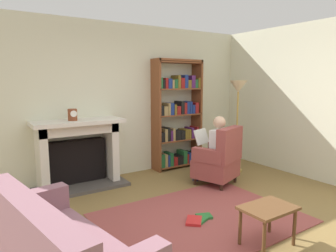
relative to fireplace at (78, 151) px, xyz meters
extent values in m
plane|color=olive|center=(0.91, -2.30, -0.58)|extent=(14.00, 14.00, 0.00)
cube|color=beige|center=(0.91, 0.25, 0.77)|extent=(5.60, 0.10, 2.70)
cube|color=beige|center=(3.56, -1.05, 0.77)|extent=(0.10, 5.20, 2.70)
cube|color=#934440|center=(0.91, -2.00, -0.58)|extent=(2.40, 1.80, 0.01)
cube|color=#4C4742|center=(0.00, -0.12, -0.56)|extent=(1.43, 0.64, 0.05)
cube|color=black|center=(0.00, 0.10, -0.18)|extent=(0.91, 0.20, 0.70)
cube|color=silver|center=(-0.55, -0.02, -0.06)|extent=(0.12, 0.44, 1.04)
cube|color=silver|center=(0.55, -0.02, -0.06)|extent=(0.12, 0.44, 1.04)
cube|color=silver|center=(0.00, -0.02, 0.38)|extent=(1.23, 0.44, 0.16)
cube|color=silver|center=(0.00, -0.08, 0.49)|extent=(1.39, 0.56, 0.06)
cylinder|color=brown|center=(-0.09, -0.10, 0.61)|extent=(0.14, 0.14, 0.18)
cylinder|color=white|center=(-0.09, -0.16, 0.63)|extent=(0.10, 0.01, 0.10)
cube|color=brown|center=(1.49, 0.04, 0.47)|extent=(0.04, 0.32, 2.11)
cube|color=brown|center=(2.46, 0.04, 0.47)|extent=(0.04, 0.32, 2.11)
cube|color=brown|center=(1.97, 0.04, 1.51)|extent=(1.01, 0.32, 0.04)
cube|color=brown|center=(1.97, 0.04, -0.52)|extent=(0.97, 0.32, 0.02)
cube|color=#1E592D|center=(1.56, 0.03, -0.38)|extent=(0.08, 0.26, 0.25)
cube|color=#997F4C|center=(1.64, 0.03, -0.39)|extent=(0.06, 0.26, 0.25)
cube|color=navy|center=(1.70, 0.03, -0.40)|extent=(0.05, 0.26, 0.22)
cube|color=#1E592D|center=(1.76, 0.03, -0.38)|extent=(0.08, 0.26, 0.25)
cube|color=maroon|center=(1.85, 0.03, -0.43)|extent=(0.08, 0.26, 0.16)
cube|color=black|center=(1.93, 0.03, -0.43)|extent=(0.04, 0.26, 0.17)
cube|color=black|center=(2.00, 0.03, -0.42)|extent=(0.08, 0.26, 0.17)
cube|color=#1E592D|center=(2.09, 0.03, -0.38)|extent=(0.09, 0.26, 0.26)
cube|color=maroon|center=(2.15, 0.03, -0.42)|extent=(0.04, 0.26, 0.19)
cube|color=navy|center=(2.21, 0.03, -0.41)|extent=(0.06, 0.26, 0.20)
cube|color=black|center=(2.28, 0.03, -0.41)|extent=(0.05, 0.26, 0.21)
cube|color=#1E592D|center=(2.35, 0.03, -0.42)|extent=(0.07, 0.26, 0.19)
cube|color=navy|center=(2.42, 0.03, -0.41)|extent=(0.06, 0.26, 0.20)
cube|color=brown|center=(1.97, 0.04, -0.02)|extent=(0.97, 0.32, 0.02)
cube|color=black|center=(1.56, 0.03, 0.08)|extent=(0.08, 0.26, 0.18)
cube|color=#997F4C|center=(1.64, 0.03, 0.11)|extent=(0.06, 0.26, 0.24)
cube|color=black|center=(1.70, 0.03, 0.12)|extent=(0.06, 0.26, 0.26)
cube|color=#4C1E59|center=(1.76, 0.03, 0.08)|extent=(0.05, 0.26, 0.19)
cube|color=#997F4C|center=(1.82, 0.03, 0.10)|extent=(0.05, 0.26, 0.23)
cube|color=black|center=(1.87, 0.03, 0.08)|extent=(0.04, 0.26, 0.19)
cube|color=black|center=(1.94, 0.03, 0.08)|extent=(0.09, 0.26, 0.18)
cube|color=black|center=(2.03, 0.03, 0.07)|extent=(0.09, 0.26, 0.17)
cube|color=brown|center=(2.12, 0.03, 0.08)|extent=(0.09, 0.26, 0.19)
cube|color=brown|center=(2.20, 0.03, 0.08)|extent=(0.05, 0.26, 0.18)
cube|color=#4C1E59|center=(2.26, 0.03, 0.09)|extent=(0.06, 0.26, 0.21)
cube|color=#4C1E59|center=(2.33, 0.03, 0.07)|extent=(0.06, 0.26, 0.16)
cube|color=maroon|center=(2.39, 0.03, 0.10)|extent=(0.04, 0.26, 0.22)
cube|color=brown|center=(1.97, 0.04, 0.47)|extent=(0.97, 0.32, 0.02)
cube|color=black|center=(1.55, 0.03, 0.58)|extent=(0.07, 0.26, 0.18)
cube|color=#997F4C|center=(1.64, 0.03, 0.57)|extent=(0.09, 0.26, 0.17)
cube|color=#997F4C|center=(1.71, 0.03, 0.60)|extent=(0.04, 0.26, 0.23)
cube|color=navy|center=(1.77, 0.03, 0.60)|extent=(0.08, 0.26, 0.22)
cube|color=brown|center=(1.85, 0.03, 0.58)|extent=(0.05, 0.26, 0.19)
cube|color=maroon|center=(1.93, 0.03, 0.56)|extent=(0.08, 0.26, 0.16)
cube|color=black|center=(2.01, 0.03, 0.61)|extent=(0.07, 0.26, 0.25)
cube|color=maroon|center=(2.08, 0.03, 0.59)|extent=(0.06, 0.26, 0.22)
cube|color=navy|center=(2.15, 0.03, 0.60)|extent=(0.06, 0.26, 0.24)
cube|color=navy|center=(2.21, 0.03, 0.60)|extent=(0.05, 0.26, 0.24)
cube|color=navy|center=(2.28, 0.03, 0.57)|extent=(0.06, 0.26, 0.17)
cube|color=maroon|center=(2.36, 0.03, 0.59)|extent=(0.08, 0.26, 0.21)
cube|color=brown|center=(1.97, 0.04, 0.97)|extent=(0.97, 0.32, 0.02)
cube|color=#1E592D|center=(1.54, 0.03, 1.08)|extent=(0.04, 0.26, 0.20)
cube|color=black|center=(1.59, 0.03, 1.06)|extent=(0.04, 0.26, 0.16)
cube|color=maroon|center=(1.65, 0.03, 1.08)|extent=(0.05, 0.26, 0.19)
cube|color=navy|center=(1.73, 0.03, 1.07)|extent=(0.08, 0.26, 0.18)
cube|color=#997F4C|center=(1.79, 0.03, 1.06)|extent=(0.04, 0.26, 0.16)
cube|color=#1E592D|center=(1.86, 0.03, 1.06)|extent=(0.07, 0.26, 0.17)
cube|color=brown|center=(1.93, 0.03, 1.10)|extent=(0.06, 0.26, 0.24)
cube|color=maroon|center=(2.01, 0.03, 1.08)|extent=(0.08, 0.26, 0.20)
cube|color=navy|center=(2.10, 0.03, 1.11)|extent=(0.08, 0.26, 0.25)
cube|color=brown|center=(2.17, 0.03, 1.06)|extent=(0.08, 0.26, 0.16)
cube|color=#4C1E59|center=(2.27, 0.03, 1.10)|extent=(0.08, 0.26, 0.24)
cube|color=#1E592D|center=(2.34, 0.03, 1.06)|extent=(0.06, 0.26, 0.16)
cube|color=brown|center=(2.41, 0.03, 1.08)|extent=(0.05, 0.26, 0.20)
cube|color=brown|center=(1.97, 0.04, 1.47)|extent=(0.97, 0.32, 0.02)
cylinder|color=#331E14|center=(2.10, -0.81, -0.52)|extent=(0.05, 0.05, 0.12)
cylinder|color=#331E14|center=(1.62, -0.98, -0.52)|extent=(0.05, 0.05, 0.12)
cylinder|color=#331E14|center=(2.27, -1.26, -0.52)|extent=(0.05, 0.05, 0.12)
cylinder|color=#331E14|center=(1.79, -1.43, -0.52)|extent=(0.05, 0.05, 0.12)
cube|color=#92433F|center=(1.95, -1.12, -0.31)|extent=(0.81, 0.78, 0.30)
cube|color=#92433F|center=(2.03, -1.35, 0.11)|extent=(0.66, 0.37, 0.55)
cube|color=#92433F|center=(2.20, -1.03, -0.05)|extent=(0.30, 0.55, 0.22)
cube|color=#92433F|center=(1.69, -1.21, -0.05)|extent=(0.30, 0.55, 0.22)
cube|color=white|center=(1.96, -1.17, 0.09)|extent=(0.37, 0.30, 0.50)
sphere|color=#D8AD8C|center=(1.96, -1.17, 0.46)|extent=(0.20, 0.20, 0.20)
cube|color=#191E3F|center=(1.97, -0.95, -0.11)|extent=(0.25, 0.42, 0.12)
cube|color=#191E3F|center=(1.82, -1.01, -0.11)|extent=(0.25, 0.42, 0.12)
cylinder|color=#191E3F|center=(1.90, -0.77, -0.37)|extent=(0.10, 0.10, 0.42)
cylinder|color=#191E3F|center=(1.75, -0.83, -0.37)|extent=(0.10, 0.10, 0.42)
cube|color=white|center=(1.85, -0.86, 0.19)|extent=(0.38, 0.23, 0.25)
cube|color=#8C5E6A|center=(-1.09, -2.49, 0.04)|extent=(0.50, 1.71, 0.45)
cube|color=#8C5E6A|center=(-0.96, -1.68, -0.06)|extent=(0.72, 0.28, 0.24)
cube|color=brown|center=(1.10, -2.86, -0.17)|extent=(0.56, 0.39, 0.03)
cylinder|color=brown|center=(0.86, -3.01, -0.38)|extent=(0.04, 0.04, 0.40)
cylinder|color=brown|center=(1.34, -3.01, -0.38)|extent=(0.04, 0.04, 0.40)
cylinder|color=brown|center=(0.86, -2.71, -0.38)|extent=(0.04, 0.04, 0.40)
cylinder|color=brown|center=(1.34, -2.71, -0.38)|extent=(0.04, 0.04, 0.40)
cube|color=#267233|center=(0.95, -2.02, -0.55)|extent=(0.23, 0.20, 0.03)
cube|color=#267233|center=(0.84, -2.06, -0.55)|extent=(0.25, 0.22, 0.03)
cube|color=red|center=(0.77, -2.05, -0.55)|extent=(0.30, 0.30, 0.03)
cylinder|color=#B7933F|center=(2.75, -0.80, -0.57)|extent=(0.24, 0.24, 0.03)
cylinder|color=#B7933F|center=(2.75, -0.80, 0.18)|extent=(0.03, 0.03, 1.47)
cone|color=beige|center=(2.75, -0.80, 1.02)|extent=(0.32, 0.32, 0.22)
camera|label=1|loc=(-1.38, -4.77, 1.13)|focal=32.37mm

